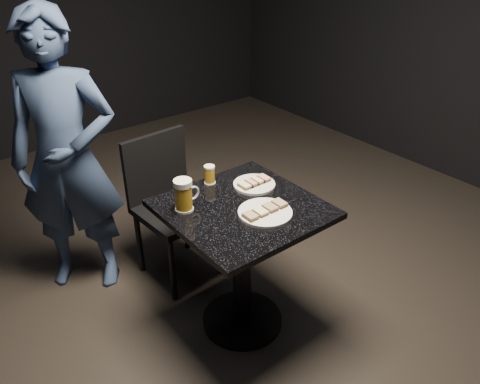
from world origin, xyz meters
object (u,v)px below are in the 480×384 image
beer_mug (184,195)px  chair (170,199)px  plate_large (265,213)px  plate_small (254,185)px  beer_tumbler (210,175)px  patron (67,160)px  table (242,247)px

beer_mug → chair: beer_mug is taller
plate_large → plate_small: (0.13, 0.24, 0.00)m
beer_tumbler → patron: bearing=130.7°
beer_mug → table: bearing=-32.1°
table → patron: bearing=119.7°
plate_small → beer_mug: (-0.41, 0.02, 0.07)m
table → chair: (-0.04, 0.65, -0.01)m
table → plate_large: bearing=-70.8°
table → beer_mug: bearing=147.9°
patron → plate_large: bearing=-24.6°
plate_small → chair: 0.62m
beer_mug → beer_tumbler: 0.28m
plate_small → beer_mug: 0.41m
beer_tumbler → beer_mug: bearing=-149.7°
patron → beer_mug: bearing=-32.7°
patron → table: bearing=-23.4°
table → beer_tumbler: bearing=87.8°
beer_mug → plate_large: bearing=-43.9°
patron → chair: size_ratio=1.84×
plate_small → table: (-0.17, -0.12, -0.25)m
beer_mug → plate_small: bearing=-3.4°
plate_large → chair: (-0.08, 0.76, -0.26)m
patron → table: (0.51, -0.89, -0.30)m
table → plate_small: bearing=35.1°
patron → beer_tumbler: 0.80m
table → beer_tumbler: (0.01, 0.29, 0.29)m
patron → beer_tumbler: (0.52, -0.61, -0.01)m
plate_large → plate_small: size_ratio=1.18×
plate_large → beer_tumbler: size_ratio=2.59×
beer_tumbler → chair: bearing=98.0°
plate_large → beer_mug: 0.39m
patron → chair: bearing=9.2°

